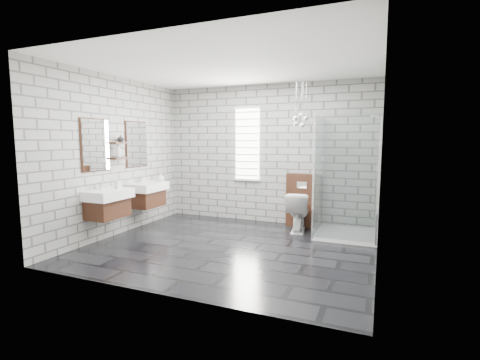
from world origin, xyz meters
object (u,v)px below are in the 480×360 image
Objects in this scene: vanity_right at (146,188)px; cistern_panel at (303,200)px; shower_enclosure at (340,208)px; vanity_left at (106,195)px; toilet at (298,212)px.

cistern_panel is at bearing 24.56° from vanity_right.
shower_enclosure is at bearing 11.60° from vanity_right.
vanity_left is 3.47m from cistern_panel.
cistern_panel is (2.66, 1.22, -0.26)m from vanity_right.
vanity_left is 1.00m from vanity_right.
vanity_left is 3.82m from shower_enclosure.
toilet is (2.66, 0.84, -0.40)m from vanity_right.
shower_enclosure is 0.77m from toilet.
shower_enclosure is 2.88× the size of toilet.
vanity_left is at bearing -90.00° from vanity_right.
shower_enclosure is (0.75, -0.52, 0.00)m from cistern_panel.
cistern_panel is at bearing 39.77° from vanity_left.
vanity_left is 1.57× the size of cistern_panel.
toilet is at bearing 34.62° from vanity_left.
vanity_right is at bearing 90.00° from vanity_left.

